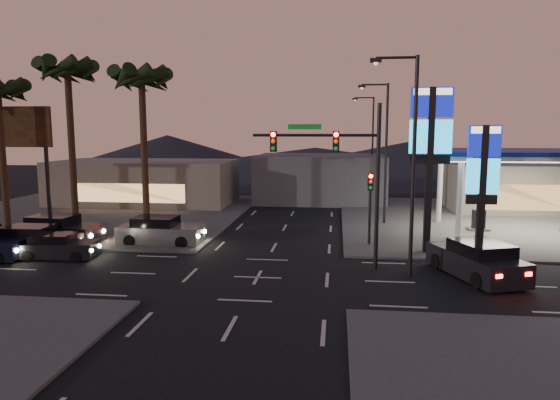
# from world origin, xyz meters

# --- Properties ---
(ground) EXTENTS (140.00, 140.00, 0.00)m
(ground) POSITION_xyz_m (0.00, 0.00, 0.00)
(ground) COLOR black
(ground) RESTS_ON ground
(corner_lot_ne) EXTENTS (24.00, 24.00, 0.12)m
(corner_lot_ne) POSITION_xyz_m (16.00, 16.00, 0.06)
(corner_lot_ne) COLOR #47443F
(corner_lot_ne) RESTS_ON ground
(corner_lot_nw) EXTENTS (24.00, 24.00, 0.12)m
(corner_lot_nw) POSITION_xyz_m (-16.00, 16.00, 0.06)
(corner_lot_nw) COLOR #47443F
(corner_lot_nw) RESTS_ON ground
(gas_station) EXTENTS (12.20, 8.20, 5.47)m
(gas_station) POSITION_xyz_m (16.00, 12.00, 5.08)
(gas_station) COLOR silver
(gas_station) RESTS_ON ground
(convenience_store) EXTENTS (10.00, 6.00, 4.00)m
(convenience_store) POSITION_xyz_m (18.00, 21.00, 2.00)
(convenience_store) COLOR #726B5B
(convenience_store) RESTS_ON ground
(pylon_sign_tall) EXTENTS (2.20, 0.35, 9.00)m
(pylon_sign_tall) POSITION_xyz_m (8.50, 5.50, 6.39)
(pylon_sign_tall) COLOR black
(pylon_sign_tall) RESTS_ON ground
(pylon_sign_short) EXTENTS (1.60, 0.35, 7.00)m
(pylon_sign_short) POSITION_xyz_m (11.00, 4.50, 4.66)
(pylon_sign_short) COLOR black
(pylon_sign_short) RESTS_ON ground
(traffic_signal_mast) EXTENTS (6.10, 0.39, 8.00)m
(traffic_signal_mast) POSITION_xyz_m (3.76, 1.99, 5.23)
(traffic_signal_mast) COLOR black
(traffic_signal_mast) RESTS_ON ground
(pedestal_signal) EXTENTS (0.32, 0.39, 4.30)m
(pedestal_signal) POSITION_xyz_m (5.50, 6.98, 2.92)
(pedestal_signal) COLOR black
(pedestal_signal) RESTS_ON ground
(streetlight_near) EXTENTS (2.14, 0.25, 10.00)m
(streetlight_near) POSITION_xyz_m (6.79, 1.00, 5.72)
(streetlight_near) COLOR black
(streetlight_near) RESTS_ON ground
(streetlight_mid) EXTENTS (2.14, 0.25, 10.00)m
(streetlight_mid) POSITION_xyz_m (6.79, 14.00, 5.72)
(streetlight_mid) COLOR black
(streetlight_mid) RESTS_ON ground
(streetlight_far) EXTENTS (2.14, 0.25, 10.00)m
(streetlight_far) POSITION_xyz_m (6.79, 28.00, 5.72)
(streetlight_far) COLOR black
(streetlight_far) RESTS_ON ground
(palm_a) EXTENTS (4.41, 4.41, 10.86)m
(palm_a) POSITION_xyz_m (-9.00, 9.50, 9.43)
(palm_a) COLOR black
(palm_a) RESTS_ON ground
(palm_b) EXTENTS (4.41, 4.41, 11.46)m
(palm_b) POSITION_xyz_m (-14.00, 9.50, 9.97)
(palm_b) COLOR black
(palm_b) RESTS_ON ground
(billboard) EXTENTS (6.00, 0.30, 8.50)m
(billboard) POSITION_xyz_m (-20.50, 13.00, 6.33)
(billboard) COLOR black
(billboard) RESTS_ON ground
(building_far_west) EXTENTS (16.00, 8.00, 4.00)m
(building_far_west) POSITION_xyz_m (-14.00, 22.00, 2.00)
(building_far_west) COLOR #726B5B
(building_far_west) RESTS_ON ground
(building_far_mid) EXTENTS (12.00, 9.00, 4.40)m
(building_far_mid) POSITION_xyz_m (2.00, 26.00, 2.20)
(building_far_mid) COLOR #4C4C51
(building_far_mid) RESTS_ON ground
(hill_left) EXTENTS (40.00, 40.00, 6.00)m
(hill_left) POSITION_xyz_m (-25.00, 60.00, 3.00)
(hill_left) COLOR black
(hill_left) RESTS_ON ground
(hill_right) EXTENTS (50.00, 50.00, 5.00)m
(hill_right) POSITION_xyz_m (15.00, 60.00, 2.50)
(hill_right) COLOR black
(hill_right) RESTS_ON ground
(hill_center) EXTENTS (60.00, 60.00, 4.00)m
(hill_center) POSITION_xyz_m (0.00, 60.00, 2.00)
(hill_center) COLOR black
(hill_center) RESTS_ON ground
(car_lane_a_front) EXTENTS (4.17, 2.02, 1.32)m
(car_lane_a_front) POSITION_xyz_m (-11.11, 2.28, 0.61)
(car_lane_a_front) COLOR black
(car_lane_a_front) RESTS_ON ground
(car_lane_a_mid) EXTENTS (4.80, 2.13, 1.54)m
(car_lane_a_mid) POSITION_xyz_m (-12.94, 3.09, 0.72)
(car_lane_a_mid) COLOR black
(car_lane_a_mid) RESTS_ON ground
(car_lane_b_front) EXTENTS (5.11, 2.26, 1.65)m
(car_lane_b_front) POSITION_xyz_m (-6.86, 6.15, 0.76)
(car_lane_b_front) COLOR slate
(car_lane_b_front) RESTS_ON ground
(car_lane_b_mid) EXTENTS (5.33, 2.54, 1.69)m
(car_lane_b_mid) POSITION_xyz_m (-13.04, 5.61, 0.79)
(car_lane_b_mid) COLOR black
(car_lane_b_mid) RESTS_ON ground
(suv_station) EXTENTS (3.77, 5.56, 1.72)m
(suv_station) POSITION_xyz_m (10.03, 1.18, 0.80)
(suv_station) COLOR black
(suv_station) RESTS_ON ground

